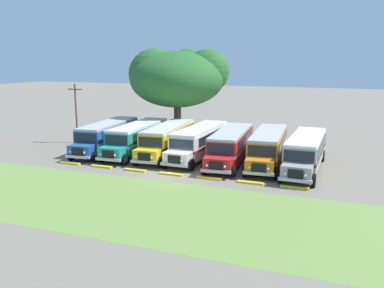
# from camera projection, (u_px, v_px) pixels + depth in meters

# --- Properties ---
(ground_plane) EXTENTS (220.00, 220.00, 0.00)m
(ground_plane) POSITION_uv_depth(u_px,v_px,m) (175.00, 172.00, 33.17)
(ground_plane) COLOR slate
(foreground_grass_strip) EXTENTS (80.00, 10.58, 0.01)m
(foreground_grass_strip) POSITION_uv_depth(u_px,v_px,m) (127.00, 203.00, 26.06)
(foreground_grass_strip) COLOR olive
(foreground_grass_strip) RESTS_ON ground_plane
(parked_bus_slot_0) EXTENTS (3.52, 10.97, 2.82)m
(parked_bus_slot_0) POSITION_uv_depth(u_px,v_px,m) (108.00, 135.00, 41.06)
(parked_bus_slot_0) COLOR #23519E
(parked_bus_slot_0) RESTS_ON ground_plane
(parked_bus_slot_1) EXTENTS (3.03, 10.89, 2.82)m
(parked_bus_slot_1) POSITION_uv_depth(u_px,v_px,m) (137.00, 137.00, 40.05)
(parked_bus_slot_1) COLOR teal
(parked_bus_slot_1) RESTS_ON ground_plane
(parked_bus_slot_2) EXTENTS (3.32, 10.93, 2.82)m
(parked_bus_slot_2) POSITION_uv_depth(u_px,v_px,m) (168.00, 138.00, 39.23)
(parked_bus_slot_2) COLOR yellow
(parked_bus_slot_2) RESTS_ON ground_plane
(parked_bus_slot_3) EXTENTS (2.86, 10.86, 2.82)m
(parked_bus_slot_3) POSITION_uv_depth(u_px,v_px,m) (199.00, 141.00, 38.14)
(parked_bus_slot_3) COLOR silver
(parked_bus_slot_3) RESTS_ON ground_plane
(parked_bus_slot_4) EXTENTS (3.36, 10.94, 2.82)m
(parked_bus_slot_4) POSITION_uv_depth(u_px,v_px,m) (231.00, 144.00, 36.39)
(parked_bus_slot_4) COLOR red
(parked_bus_slot_4) RESTS_ON ground_plane
(parked_bus_slot_5) EXTENTS (3.29, 10.93, 2.82)m
(parked_bus_slot_5) POSITION_uv_depth(u_px,v_px,m) (268.00, 146.00, 35.78)
(parked_bus_slot_5) COLOR orange
(parked_bus_slot_5) RESTS_ON ground_plane
(parked_bus_slot_6) EXTENTS (2.85, 10.86, 2.82)m
(parked_bus_slot_6) POSITION_uv_depth(u_px,v_px,m) (305.00, 151.00, 33.92)
(parked_bus_slot_6) COLOR #9E9993
(parked_bus_slot_6) RESTS_ON ground_plane
(curb_wheelstop_0) EXTENTS (2.00, 0.36, 0.15)m
(curb_wheelstop_0) POSITION_uv_depth(u_px,v_px,m) (70.00, 163.00, 35.83)
(curb_wheelstop_0) COLOR yellow
(curb_wheelstop_0) RESTS_ON ground_plane
(curb_wheelstop_1) EXTENTS (2.00, 0.36, 0.15)m
(curb_wheelstop_1) POSITION_uv_depth(u_px,v_px,m) (102.00, 167.00, 34.70)
(curb_wheelstop_1) COLOR yellow
(curb_wheelstop_1) RESTS_ON ground_plane
(curb_wheelstop_2) EXTENTS (2.00, 0.36, 0.15)m
(curb_wheelstop_2) POSITION_uv_depth(u_px,v_px,m) (135.00, 170.00, 33.56)
(curb_wheelstop_2) COLOR yellow
(curb_wheelstop_2) RESTS_ON ground_plane
(curb_wheelstop_3) EXTENTS (2.00, 0.36, 0.15)m
(curb_wheelstop_3) POSITION_uv_depth(u_px,v_px,m) (171.00, 174.00, 32.43)
(curb_wheelstop_3) COLOR yellow
(curb_wheelstop_3) RESTS_ON ground_plane
(curb_wheelstop_4) EXTENTS (2.00, 0.36, 0.15)m
(curb_wheelstop_4) POSITION_uv_depth(u_px,v_px,m) (209.00, 178.00, 31.29)
(curb_wheelstop_4) COLOR yellow
(curb_wheelstop_4) RESTS_ON ground_plane
(curb_wheelstop_5) EXTENTS (2.00, 0.36, 0.15)m
(curb_wheelstop_5) POSITION_uv_depth(u_px,v_px,m) (250.00, 183.00, 30.16)
(curb_wheelstop_5) COLOR yellow
(curb_wheelstop_5) RESTS_ON ground_plane
(curb_wheelstop_6) EXTENTS (2.00, 0.36, 0.15)m
(curb_wheelstop_6) POSITION_uv_depth(u_px,v_px,m) (295.00, 187.00, 29.02)
(curb_wheelstop_6) COLOR yellow
(curb_wheelstop_6) RESTS_ON ground_plane
(broad_shade_tree) EXTENTS (11.27, 11.74, 10.39)m
(broad_shade_tree) POSITION_uv_depth(u_px,v_px,m) (178.00, 77.00, 47.11)
(broad_shade_tree) COLOR brown
(broad_shade_tree) RESTS_ON ground_plane
(utility_pole) EXTENTS (1.80, 0.20, 6.50)m
(utility_pole) POSITION_uv_depth(u_px,v_px,m) (76.00, 111.00, 44.54)
(utility_pole) COLOR brown
(utility_pole) RESTS_ON ground_plane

